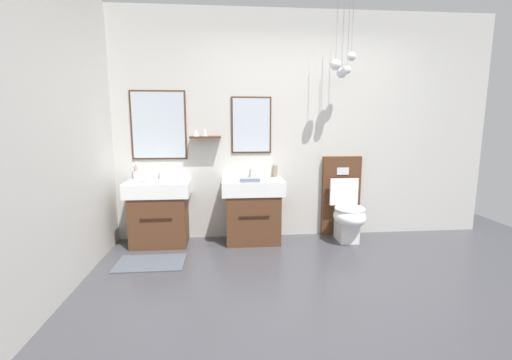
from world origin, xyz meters
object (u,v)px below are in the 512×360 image
object	(u,v)px
vanity_sink_left	(160,211)
toilet	(345,209)
soap_dispenser	(275,171)
folded_hand_towel	(250,180)
vanity_sink_right	(253,209)
toothbrush_cup	(136,174)

from	to	relation	value
vanity_sink_left	toilet	xyz separation A→B (m)	(2.22, -0.01, -0.02)
soap_dispenser	folded_hand_towel	size ratio (longest dim) A/B	0.83
vanity_sink_left	soap_dispenser	size ratio (longest dim) A/B	4.09
vanity_sink_right	toilet	size ratio (longest dim) A/B	0.75
vanity_sink_left	folded_hand_towel	distance (m)	1.12
vanity_sink_right	soap_dispenser	distance (m)	0.55
vanity_sink_left	soap_dispenser	bearing A→B (deg)	6.84
vanity_sink_left	soap_dispenser	world-z (taller)	soap_dispenser
vanity_sink_left	toothbrush_cup	world-z (taller)	toothbrush_cup
vanity_sink_left	vanity_sink_right	bearing A→B (deg)	0.00
toilet	toothbrush_cup	world-z (taller)	toilet
vanity_sink_right	folded_hand_towel	distance (m)	0.40
soap_dispenser	folded_hand_towel	world-z (taller)	soap_dispenser
toilet	toothbrush_cup	size ratio (longest dim) A/B	4.83
toilet	folded_hand_towel	xyz separation A→B (m)	(-1.17, -0.13, 0.40)
toilet	soap_dispenser	world-z (taller)	toilet
vanity_sink_right	toothbrush_cup	bearing A→B (deg)	173.52
vanity_sink_right	toilet	world-z (taller)	toilet
vanity_sink_right	toilet	xyz separation A→B (m)	(1.13, -0.01, -0.02)
toilet	vanity_sink_left	bearing A→B (deg)	179.85
toilet	soap_dispenser	bearing A→B (deg)	168.48
vanity_sink_left	vanity_sink_right	distance (m)	1.09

